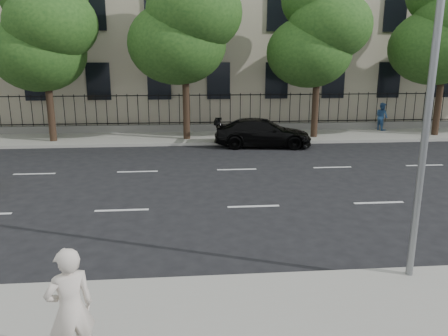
{
  "coord_description": "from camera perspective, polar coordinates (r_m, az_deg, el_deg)",
  "views": [
    {
      "loc": [
        -2.0,
        -10.09,
        4.52
      ],
      "look_at": [
        -0.87,
        3.0,
        1.12
      ],
      "focal_mm": 35.0,
      "sensor_mm": 36.0,
      "label": 1
    }
  ],
  "objects": [
    {
      "name": "pedestrian_far",
      "position": [
        27.88,
        19.91,
        6.35
      ],
      "size": [
        0.81,
        0.94,
        1.64
      ],
      "primitive_type": "imported",
      "rotation": [
        0.0,
        0.0,
        1.85
      ],
      "color": "#2D558D",
      "rests_on": "far_sidewalk"
    },
    {
      "name": "ground",
      "position": [
        11.24,
        5.81,
        -9.28
      ],
      "size": [
        120.0,
        120.0,
        0.0
      ],
      "primitive_type": "plane",
      "color": "black",
      "rests_on": "ground"
    },
    {
      "name": "black_sedan",
      "position": [
        22.26,
        5.06,
        4.61
      ],
      "size": [
        5.09,
        2.58,
        1.42
      ],
      "primitive_type": "imported",
      "rotation": [
        0.0,
        0.0,
        1.45
      ],
      "color": "black",
      "rests_on": "ground"
    },
    {
      "name": "near_sidewalk",
      "position": [
        7.8,
        11.59,
        -20.56
      ],
      "size": [
        60.0,
        4.0,
        0.15
      ],
      "primitive_type": "cube",
      "color": "gray",
      "rests_on": "ground"
    },
    {
      "name": "street_light",
      "position": [
        9.48,
        24.55,
        17.07
      ],
      "size": [
        0.25,
        3.32,
        8.05
      ],
      "color": "slate",
      "rests_on": "near_sidewalk"
    },
    {
      "name": "woman_near",
      "position": [
        6.77,
        -19.43,
        -17.01
      ],
      "size": [
        0.81,
        0.72,
        1.85
      ],
      "primitive_type": "imported",
      "rotation": [
        0.0,
        0.0,
        3.67
      ],
      "color": "beige",
      "rests_on": "near_sidewalk"
    },
    {
      "name": "tree_e",
      "position": [
        27.38,
        27.12,
        16.52
      ],
      "size": [
        5.71,
        5.31,
        9.46
      ],
      "color": "#382619",
      "rests_on": "far_sidewalk"
    },
    {
      "name": "tree_b",
      "position": [
        24.5,
        -22.42,
        16.58
      ],
      "size": [
        5.53,
        5.12,
        8.97
      ],
      "color": "#382619",
      "rests_on": "far_sidewalk"
    },
    {
      "name": "iron_fence",
      "position": [
        26.15,
        -0.5,
        6.01
      ],
      "size": [
        30.0,
        0.5,
        2.2
      ],
      "color": "slate",
      "rests_on": "far_sidewalk"
    },
    {
      "name": "tree_d",
      "position": [
        24.52,
        12.31,
        17.29
      ],
      "size": [
        5.34,
        4.94,
        8.84
      ],
      "color": "#382619",
      "rests_on": "far_sidewalk"
    },
    {
      "name": "tree_c",
      "position": [
        23.53,
        -5.11,
        19.08
      ],
      "size": [
        5.89,
        5.5,
        9.8
      ],
      "color": "#382619",
      "rests_on": "far_sidewalk"
    },
    {
      "name": "far_sidewalk",
      "position": [
        24.58,
        -0.19,
        4.11
      ],
      "size": [
        60.0,
        4.0,
        0.15
      ],
      "primitive_type": "cube",
      "color": "gray",
      "rests_on": "ground"
    },
    {
      "name": "lane_markings",
      "position": [
        15.64,
        2.62,
        -2.27
      ],
      "size": [
        49.6,
        4.62,
        0.01
      ],
      "primitive_type": null,
      "color": "silver",
      "rests_on": "ground"
    }
  ]
}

